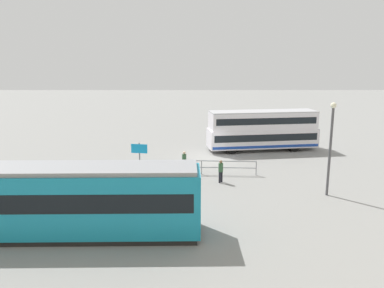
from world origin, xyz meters
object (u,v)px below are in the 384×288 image
(double_decker_bus, at_px, (262,130))
(pedestrian_crossing, at_px, (221,170))
(info_sign, at_px, (139,152))
(street_lamp, at_px, (331,141))
(tram_yellow, at_px, (36,200))
(pedestrian_near_railing, at_px, (184,161))

(double_decker_bus, relative_size, pedestrian_crossing, 6.57)
(pedestrian_crossing, relative_size, info_sign, 0.67)
(pedestrian_crossing, bearing_deg, street_lamp, 158.44)
(tram_yellow, xyz_separation_m, street_lamp, (-15.97, -5.71, 1.69))
(pedestrian_near_railing, relative_size, info_sign, 0.72)
(info_sign, bearing_deg, tram_yellow, 71.06)
(tram_yellow, bearing_deg, street_lamp, -160.32)
(pedestrian_near_railing, xyz_separation_m, info_sign, (3.32, 0.15, 0.69))
(double_decker_bus, relative_size, info_sign, 4.41)
(info_sign, bearing_deg, street_lamp, 159.44)
(tram_yellow, relative_size, info_sign, 6.57)
(info_sign, xyz_separation_m, street_lamp, (-12.41, 4.65, 1.82))
(info_sign, bearing_deg, double_decker_bus, -143.21)
(pedestrian_crossing, bearing_deg, double_decker_bus, -115.00)
(double_decker_bus, distance_m, pedestrian_near_railing, 10.61)
(info_sign, distance_m, street_lamp, 13.38)
(pedestrian_crossing, distance_m, info_sign, 6.29)
(double_decker_bus, relative_size, street_lamp, 1.79)
(double_decker_bus, bearing_deg, pedestrian_crossing, 65.00)
(double_decker_bus, bearing_deg, pedestrian_near_railing, 46.98)
(tram_yellow, bearing_deg, double_decker_bus, -127.68)
(pedestrian_crossing, bearing_deg, tram_yellow, 41.26)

